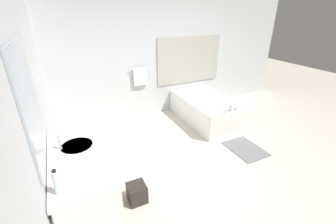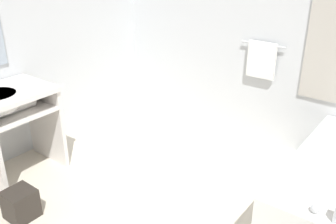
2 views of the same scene
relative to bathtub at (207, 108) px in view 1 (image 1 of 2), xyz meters
name	(u,v)px [view 1 (image 1 of 2)]	position (x,y,z in m)	size (l,w,h in m)	color
ground_plane	(202,162)	(-0.99, -1.32, -0.29)	(16.00, 16.00, 0.00)	beige
wall_back_with_blinds	(152,58)	(-0.95, 0.91, 1.06)	(7.40, 0.13, 2.70)	silver
wall_left_with_mirror	(33,115)	(-3.22, -1.33, 1.07)	(0.08, 7.40, 2.70)	silver
vanity_counter	(82,170)	(-2.86, -1.55, 0.37)	(0.63, 1.40, 0.90)	white
sink_faucet	(60,142)	(-3.03, -1.36, 0.70)	(0.09, 0.04, 0.18)	silver
bathtub	(207,108)	(0.00, 0.00, 0.00)	(1.04, 1.73, 0.64)	white
water_bottle_1	(57,182)	(-3.08, -2.10, 0.73)	(0.06, 0.06, 0.25)	silver
waste_bin	(137,193)	(-2.25, -1.64, -0.16)	(0.24, 0.24, 0.26)	#2D2823
bath_mat	(245,149)	(-0.06, -1.35, -0.28)	(0.55, 0.73, 0.02)	slate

